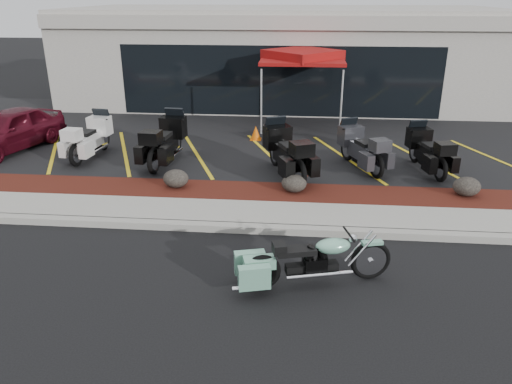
# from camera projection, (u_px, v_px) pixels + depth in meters

# --- Properties ---
(ground) EXTENTS (90.00, 90.00, 0.00)m
(ground) POSITION_uv_depth(u_px,v_px,m) (251.00, 253.00, 9.54)
(ground) COLOR black
(ground) RESTS_ON ground
(curb) EXTENTS (24.00, 0.25, 0.15)m
(curb) POSITION_uv_depth(u_px,v_px,m) (255.00, 228.00, 10.34)
(curb) COLOR gray
(curb) RESTS_ON ground
(sidewalk) EXTENTS (24.00, 1.20, 0.15)m
(sidewalk) POSITION_uv_depth(u_px,v_px,m) (258.00, 214.00, 10.99)
(sidewalk) COLOR gray
(sidewalk) RESTS_ON ground
(mulch_bed) EXTENTS (24.00, 1.20, 0.16)m
(mulch_bed) POSITION_uv_depth(u_px,v_px,m) (263.00, 194.00, 12.09)
(mulch_bed) COLOR #36160C
(mulch_bed) RESTS_ON ground
(upper_lot) EXTENTS (26.00, 9.60, 0.15)m
(upper_lot) POSITION_uv_depth(u_px,v_px,m) (275.00, 135.00, 17.08)
(upper_lot) COLOR black
(upper_lot) RESTS_ON ground
(dealership_building) EXTENTS (18.00, 8.16, 4.00)m
(dealership_building) POSITION_uv_depth(u_px,v_px,m) (283.00, 55.00, 22.15)
(dealership_building) COLOR gray
(dealership_building) RESTS_ON ground
(boulder_left) EXTENTS (0.63, 0.52, 0.44)m
(boulder_left) POSITION_uv_depth(u_px,v_px,m) (176.00, 178.00, 12.22)
(boulder_left) COLOR black
(boulder_left) RESTS_ON mulch_bed
(boulder_mid) EXTENTS (0.60, 0.50, 0.43)m
(boulder_mid) POSITION_uv_depth(u_px,v_px,m) (294.00, 183.00, 11.93)
(boulder_mid) COLOR black
(boulder_mid) RESTS_ON mulch_bed
(boulder_right) EXTENTS (0.64, 0.53, 0.45)m
(boulder_right) POSITION_uv_depth(u_px,v_px,m) (467.00, 187.00, 11.71)
(boulder_right) COLOR black
(boulder_right) RESTS_ON mulch_bed
(hero_cruiser) EXTENTS (2.77, 1.34, 0.94)m
(hero_cruiser) POSITION_uv_depth(u_px,v_px,m) (371.00, 255.00, 8.50)
(hero_cruiser) COLOR #75B799
(hero_cruiser) RESTS_ON ground
(touring_white) EXTENTS (1.06, 2.25, 1.27)m
(touring_white) POSITION_uv_depth(u_px,v_px,m) (102.00, 129.00, 14.99)
(touring_white) COLOR white
(touring_white) RESTS_ON upper_lot
(touring_black_front) EXTENTS (1.15, 2.48, 1.40)m
(touring_black_front) POSITION_uv_depth(u_px,v_px,m) (175.00, 131.00, 14.55)
(touring_black_front) COLOR black
(touring_black_front) RESTS_ON upper_lot
(touring_black_mid) EXTENTS (1.79, 2.57, 1.40)m
(touring_black_mid) POSITION_uv_depth(u_px,v_px,m) (275.00, 141.00, 13.57)
(touring_black_mid) COLOR black
(touring_black_mid) RESTS_ON upper_lot
(touring_grey) EXTENTS (1.62, 2.29, 1.25)m
(touring_grey) POSITION_uv_depth(u_px,v_px,m) (348.00, 139.00, 14.04)
(touring_grey) COLOR #2B2B30
(touring_grey) RESTS_ON upper_lot
(touring_black_rear) EXTENTS (1.25, 2.24, 1.23)m
(touring_black_rear) POSITION_uv_depth(u_px,v_px,m) (416.00, 141.00, 13.86)
(touring_black_rear) COLOR black
(touring_black_rear) RESTS_ON upper_lot
(parked_car) EXTENTS (2.42, 3.95, 1.26)m
(parked_car) POSITION_uv_depth(u_px,v_px,m) (8.00, 130.00, 14.97)
(parked_car) COLOR #450915
(parked_car) RESTS_ON upper_lot
(traffic_cone) EXTENTS (0.42, 0.42, 0.46)m
(traffic_cone) POSITION_uv_depth(u_px,v_px,m) (256.00, 133.00, 16.18)
(traffic_cone) COLOR #D35707
(traffic_cone) RESTS_ON upper_lot
(popup_canopy) EXTENTS (3.66, 3.66, 2.63)m
(popup_canopy) POSITION_uv_depth(u_px,v_px,m) (303.00, 57.00, 17.16)
(popup_canopy) COLOR silver
(popup_canopy) RESTS_ON upper_lot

